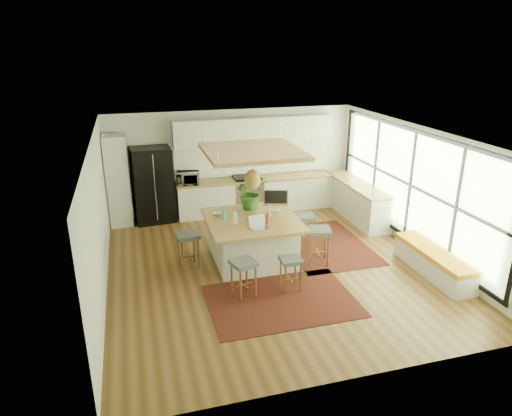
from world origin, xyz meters
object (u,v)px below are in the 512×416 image
object	(u,v)px
island	(252,240)
microwave	(188,177)
stool_near_right	(291,272)
stool_left_side	(188,251)
laptop	(260,223)
fridge	(153,186)
monitor	(276,200)
island_plant	(251,196)
stool_right_front	(318,247)
stool_right_back	(304,230)
stool_near_left	(244,278)

from	to	relation	value
island	microwave	bearing A→B (deg)	108.46
stool_near_right	stool_left_side	xyz separation A→B (m)	(-1.69, 1.42, 0.00)
laptop	microwave	bearing A→B (deg)	92.56
fridge	island	size ratio (longest dim) A/B	1.03
fridge	microwave	xyz separation A→B (m)	(0.88, -0.07, 0.19)
stool_left_side	monitor	xyz separation A→B (m)	(1.93, 0.24, 0.83)
island_plant	stool_near_right	bearing A→B (deg)	-83.68
island	stool_right_front	distance (m)	1.37
stool_right_front	microwave	distance (m)	4.02
laptop	microwave	world-z (taller)	microwave
stool_near_right	laptop	xyz separation A→B (m)	(-0.36, 0.82, 0.70)
stool_right_front	stool_right_back	bearing A→B (deg)	87.14
stool_near_right	stool_right_front	size ratio (longest dim) A/B	0.83
stool_right_back	monitor	size ratio (longest dim) A/B	1.34
monitor	fridge	bearing A→B (deg)	148.85
microwave	island_plant	distance (m)	2.42
stool_near_left	stool_right_front	world-z (taller)	stool_right_front
stool_near_left	stool_left_side	distance (m)	1.61
stool_left_side	laptop	world-z (taller)	laptop
island	island_plant	bearing A→B (deg)	76.87
island	stool_right_front	bearing A→B (deg)	-21.50
island_plant	monitor	bearing A→B (deg)	-34.00
stool_right_front	island_plant	world-z (taller)	island_plant
stool_near_left	island	bearing A→B (deg)	68.62
fridge	monitor	distance (m)	3.52
fridge	stool_near_right	world-z (taller)	fridge
stool_near_left	laptop	bearing A→B (deg)	56.60
stool_near_right	monitor	bearing A→B (deg)	81.72
island	stool_near_right	world-z (taller)	island
island	laptop	world-z (taller)	laptop
stool_near_right	stool_right_front	distance (m)	1.25
microwave	stool_right_back	bearing A→B (deg)	-39.34
stool_near_right	microwave	bearing A→B (deg)	107.28
stool_right_front	stool_left_side	distance (m)	2.66
island	monitor	bearing A→B (deg)	26.39
stool_near_left	island_plant	xyz separation A→B (m)	(0.67, 1.95, 0.87)
fridge	stool_near_left	world-z (taller)	fridge
stool_near_left	island_plant	world-z (taller)	island_plant
stool_near_left	monitor	world-z (taller)	monitor
stool_left_side	stool_right_back	bearing A→B (deg)	7.92
microwave	island_plant	bearing A→B (deg)	-56.83
fridge	laptop	distance (m)	3.85
stool_near_right	island	bearing A→B (deg)	104.82
stool_right_back	stool_left_side	world-z (taller)	stool_left_side
island	stool_right_back	xyz separation A→B (m)	(1.32, 0.43, -0.11)
stool_right_back	stool_near_left	bearing A→B (deg)	-136.21
stool_near_left	stool_right_back	bearing A→B (deg)	43.79
stool_near_right	island_plant	world-z (taller)	island_plant
stool_right_front	island_plant	bearing A→B (deg)	135.55
stool_near_left	laptop	world-z (taller)	laptop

